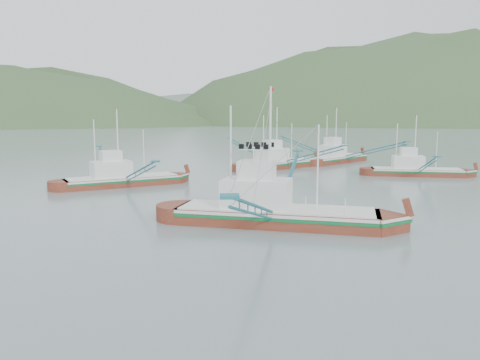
{
  "coord_description": "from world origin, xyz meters",
  "views": [
    {
      "loc": [
        -1.76,
        -35.96,
        9.16
      ],
      "look_at": [
        0.0,
        6.0,
        3.2
      ],
      "focal_mm": 35.0,
      "sensor_mm": 36.0,
      "label": 1
    }
  ],
  "objects_px": {
    "bg_boat_left": "(122,169)",
    "bg_boat_extra": "(337,150)",
    "bg_boat_far": "(278,154)",
    "bg_boat_right": "(416,164)",
    "main_boat": "(274,197)"
  },
  "relations": [
    {
      "from": "bg_boat_far",
      "to": "bg_boat_right",
      "type": "xyz_separation_m",
      "value": [
        19.28,
        -10.71,
        -0.66
      ]
    },
    {
      "from": "bg_boat_far",
      "to": "bg_boat_left",
      "type": "relative_size",
      "value": 1.0
    },
    {
      "from": "main_boat",
      "to": "bg_boat_right",
      "type": "distance_m",
      "value": 38.87
    },
    {
      "from": "bg_boat_left",
      "to": "bg_boat_extra",
      "type": "height_order",
      "value": "bg_boat_extra"
    },
    {
      "from": "bg_boat_left",
      "to": "bg_boat_extra",
      "type": "relative_size",
      "value": 1.05
    },
    {
      "from": "bg_boat_far",
      "to": "bg_boat_right",
      "type": "relative_size",
      "value": 1.03
    },
    {
      "from": "bg_boat_far",
      "to": "bg_boat_extra",
      "type": "bearing_deg",
      "value": -1.18
    },
    {
      "from": "bg_boat_left",
      "to": "bg_boat_extra",
      "type": "distance_m",
      "value": 44.19
    },
    {
      "from": "bg_boat_right",
      "to": "bg_boat_extra",
      "type": "xyz_separation_m",
      "value": [
        -7.14,
        19.38,
        0.68
      ]
    },
    {
      "from": "main_boat",
      "to": "bg_boat_extra",
      "type": "xyz_separation_m",
      "value": [
        17.53,
        49.41,
        0.05
      ]
    },
    {
      "from": "main_boat",
      "to": "bg_boat_far",
      "type": "height_order",
      "value": "main_boat"
    },
    {
      "from": "bg_boat_right",
      "to": "bg_boat_extra",
      "type": "relative_size",
      "value": 1.01
    },
    {
      "from": "main_boat",
      "to": "bg_boat_far",
      "type": "distance_m",
      "value": 41.09
    },
    {
      "from": "main_boat",
      "to": "bg_boat_far",
      "type": "relative_size",
      "value": 1.22
    },
    {
      "from": "bg_boat_right",
      "to": "bg_boat_left",
      "type": "height_order",
      "value": "bg_boat_left"
    }
  ]
}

